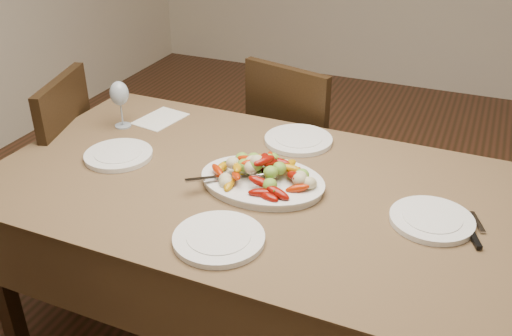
{
  "coord_description": "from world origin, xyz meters",
  "views": [
    {
      "loc": [
        0.41,
        -1.72,
        1.74
      ],
      "look_at": [
        -0.24,
        -0.2,
        0.82
      ],
      "focal_mm": 40.0,
      "sensor_mm": 36.0,
      "label": 1
    }
  ],
  "objects_px": {
    "chair_far": "(307,151)",
    "serving_platter": "(262,183)",
    "plate_near": "(219,239)",
    "wine_glass": "(120,103)",
    "plate_left": "(119,155)",
    "chair_left": "(35,179)",
    "plate_right": "(432,220)",
    "dining_table": "(256,272)",
    "plate_far": "(298,140)"
  },
  "relations": [
    {
      "from": "chair_left",
      "to": "plate_far",
      "type": "xyz_separation_m",
      "value": [
        1.13,
        0.26,
        0.29
      ]
    },
    {
      "from": "chair_far",
      "to": "plate_left",
      "type": "height_order",
      "value": "chair_far"
    },
    {
      "from": "plate_near",
      "to": "wine_glass",
      "type": "bearing_deg",
      "value": 141.99
    },
    {
      "from": "dining_table",
      "to": "plate_near",
      "type": "bearing_deg",
      "value": -85.31
    },
    {
      "from": "serving_platter",
      "to": "plate_right",
      "type": "bearing_deg",
      "value": -0.15
    },
    {
      "from": "chair_left",
      "to": "plate_left",
      "type": "xyz_separation_m",
      "value": [
        0.56,
        -0.12,
        0.29
      ]
    },
    {
      "from": "plate_left",
      "to": "wine_glass",
      "type": "bearing_deg",
      "value": 121.19
    },
    {
      "from": "plate_near",
      "to": "wine_glass",
      "type": "xyz_separation_m",
      "value": [
        -0.71,
        0.55,
        0.09
      ]
    },
    {
      "from": "serving_platter",
      "to": "plate_right",
      "type": "distance_m",
      "value": 0.55
    },
    {
      "from": "plate_far",
      "to": "wine_glass",
      "type": "height_order",
      "value": "wine_glass"
    },
    {
      "from": "chair_far",
      "to": "wine_glass",
      "type": "bearing_deg",
      "value": 60.57
    },
    {
      "from": "plate_far",
      "to": "plate_near",
      "type": "relative_size",
      "value": 0.98
    },
    {
      "from": "wine_glass",
      "to": "plate_left",
      "type": "bearing_deg",
      "value": -58.81
    },
    {
      "from": "chair_far",
      "to": "serving_platter",
      "type": "xyz_separation_m",
      "value": [
        0.1,
        -0.82,
        0.3
      ]
    },
    {
      "from": "chair_far",
      "to": "serving_platter",
      "type": "bearing_deg",
      "value": 112.45
    },
    {
      "from": "plate_left",
      "to": "chair_far",
      "type": "bearing_deg",
      "value": 61.4
    },
    {
      "from": "chair_far",
      "to": "plate_far",
      "type": "relative_size",
      "value": 3.63
    },
    {
      "from": "plate_right",
      "to": "plate_near",
      "type": "xyz_separation_m",
      "value": [
        -0.55,
        -0.34,
        0.0
      ]
    },
    {
      "from": "dining_table",
      "to": "plate_right",
      "type": "bearing_deg",
      "value": -0.35
    },
    {
      "from": "plate_far",
      "to": "wine_glass",
      "type": "relative_size",
      "value": 1.28
    },
    {
      "from": "plate_left",
      "to": "wine_glass",
      "type": "distance_m",
      "value": 0.29
    },
    {
      "from": "serving_platter",
      "to": "wine_glass",
      "type": "xyz_separation_m",
      "value": [
        -0.71,
        0.22,
        0.09
      ]
    },
    {
      "from": "plate_right",
      "to": "plate_near",
      "type": "height_order",
      "value": "same"
    },
    {
      "from": "chair_left",
      "to": "plate_near",
      "type": "distance_m",
      "value": 1.25
    },
    {
      "from": "dining_table",
      "to": "plate_right",
      "type": "distance_m",
      "value": 0.7
    },
    {
      "from": "dining_table",
      "to": "chair_far",
      "type": "distance_m",
      "value": 0.83
    },
    {
      "from": "chair_far",
      "to": "serving_platter",
      "type": "distance_m",
      "value": 0.88
    },
    {
      "from": "serving_platter",
      "to": "plate_near",
      "type": "distance_m",
      "value": 0.34
    },
    {
      "from": "serving_platter",
      "to": "plate_right",
      "type": "xyz_separation_m",
      "value": [
        0.55,
        -0.0,
        -0.0
      ]
    },
    {
      "from": "chair_far",
      "to": "chair_left",
      "type": "relative_size",
      "value": 1.0
    },
    {
      "from": "chair_far",
      "to": "plate_right",
      "type": "distance_m",
      "value": 1.1
    },
    {
      "from": "plate_far",
      "to": "chair_far",
      "type": "bearing_deg",
      "value": 102.92
    },
    {
      "from": "chair_far",
      "to": "chair_left",
      "type": "distance_m",
      "value": 1.25
    },
    {
      "from": "chair_far",
      "to": "serving_platter",
      "type": "height_order",
      "value": "chair_far"
    },
    {
      "from": "plate_right",
      "to": "serving_platter",
      "type": "bearing_deg",
      "value": 179.85
    },
    {
      "from": "chair_left",
      "to": "serving_platter",
      "type": "distance_m",
      "value": 1.17
    },
    {
      "from": "chair_far",
      "to": "wine_glass",
      "type": "distance_m",
      "value": 0.94
    },
    {
      "from": "dining_table",
      "to": "plate_left",
      "type": "distance_m",
      "value": 0.66
    },
    {
      "from": "chair_left",
      "to": "wine_glass",
      "type": "distance_m",
      "value": 0.58
    },
    {
      "from": "dining_table",
      "to": "serving_platter",
      "type": "bearing_deg",
      "value": -5.04
    },
    {
      "from": "chair_far",
      "to": "plate_far",
      "type": "xyz_separation_m",
      "value": [
        0.11,
        -0.47,
        0.29
      ]
    },
    {
      "from": "plate_left",
      "to": "plate_near",
      "type": "height_order",
      "value": "same"
    },
    {
      "from": "chair_far",
      "to": "wine_glass",
      "type": "height_order",
      "value": "wine_glass"
    },
    {
      "from": "plate_left",
      "to": "dining_table",
      "type": "bearing_deg",
      "value": 2.14
    },
    {
      "from": "plate_near",
      "to": "dining_table",
      "type": "bearing_deg",
      "value": 94.69
    },
    {
      "from": "plate_left",
      "to": "plate_far",
      "type": "height_order",
      "value": "same"
    },
    {
      "from": "dining_table",
      "to": "plate_near",
      "type": "distance_m",
      "value": 0.52
    },
    {
      "from": "dining_table",
      "to": "plate_left",
      "type": "height_order",
      "value": "plate_left"
    },
    {
      "from": "chair_left",
      "to": "plate_near",
      "type": "relative_size",
      "value": 3.56
    },
    {
      "from": "chair_far",
      "to": "plate_near",
      "type": "relative_size",
      "value": 3.56
    }
  ]
}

